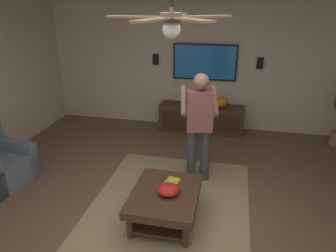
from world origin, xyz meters
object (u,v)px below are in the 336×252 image
object	(u,v)px
person_standing	(199,122)
wall_speaker_right	(156,59)
bowl	(168,190)
vase_round	(221,102)
book	(172,183)
wall_speaker_left	(260,63)
tv	(205,62)
coffee_table	(165,199)
media_console	(201,118)
remote_white	(169,184)
ceiling_fan	(172,21)

from	to	relation	value
person_standing	wall_speaker_right	distance (m)	2.49
bowl	vase_round	xyz separation A→B (m)	(2.92, -0.44, 0.20)
book	wall_speaker_left	size ratio (longest dim) A/B	1.00
tv	wall_speaker_left	world-z (taller)	tv
coffee_table	person_standing	bearing A→B (deg)	-14.84
book	bowl	bearing A→B (deg)	-168.11
bowl	vase_round	world-z (taller)	vase_round
bowl	media_console	bearing A→B (deg)	-1.10
bowl	remote_white	size ratio (longest dim) A/B	1.74
person_standing	wall_speaker_left	world-z (taller)	person_standing
coffee_table	media_console	bearing A→B (deg)	-2.05
remote_white	vase_round	xyz separation A→B (m)	(2.74, -0.48, 0.25)
remote_white	coffee_table	bearing A→B (deg)	127.70
remote_white	wall_speaker_left	bearing A→B (deg)	-67.49
bowl	book	world-z (taller)	bowl
remote_white	book	world-z (taller)	book
media_console	wall_speaker_right	world-z (taller)	wall_speaker_right
bowl	book	distance (m)	0.22
coffee_table	wall_speaker_right	world-z (taller)	wall_speaker_right
media_console	remote_white	world-z (taller)	media_console
wall_speaker_right	media_console	bearing A→B (deg)	-104.08
vase_round	wall_speaker_right	size ratio (longest dim) A/B	1.00
tv	bowl	distance (m)	3.32
remote_white	ceiling_fan	world-z (taller)	ceiling_fan
media_console	ceiling_fan	distance (m)	3.88
coffee_table	tv	distance (m)	3.34
person_standing	remote_white	bearing A→B (deg)	152.49
coffee_table	media_console	size ratio (longest dim) A/B	0.59
remote_white	ceiling_fan	bearing A→B (deg)	148.04
wall_speaker_left	wall_speaker_right	distance (m)	2.08
person_standing	bowl	distance (m)	1.18
media_console	person_standing	bearing A→B (deg)	5.07
book	person_standing	bearing A→B (deg)	-3.81
coffee_table	bowl	distance (m)	0.17
person_standing	tv	bearing A→B (deg)	-6.63
coffee_table	bowl	bearing A→B (deg)	-121.26
coffee_table	bowl	xyz separation A→B (m)	(-0.03, -0.05, 0.16)
wall_speaker_right	person_standing	bearing A→B (deg)	-151.16
person_standing	wall_speaker_right	size ratio (longest dim) A/B	7.45
remote_white	book	size ratio (longest dim) A/B	0.68
person_standing	vase_round	world-z (taller)	person_standing
wall_speaker_right	tv	bearing A→B (deg)	-90.75
bowl	ceiling_fan	bearing A→B (deg)	-162.76
person_standing	bowl	bearing A→B (deg)	156.87
media_console	book	distance (m)	2.73
media_console	ceiling_fan	bearing A→B (deg)	0.68
coffee_table	wall_speaker_left	world-z (taller)	wall_speaker_left
coffee_table	wall_speaker_left	xyz separation A→B (m)	(3.17, -1.17, 1.11)
person_standing	book	world-z (taller)	person_standing
media_console	vase_round	bearing A→B (deg)	86.90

